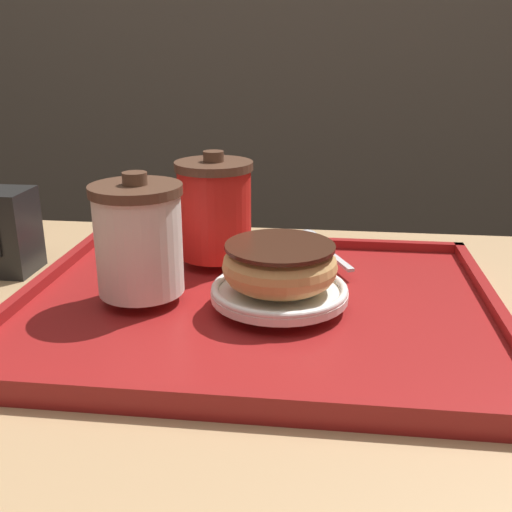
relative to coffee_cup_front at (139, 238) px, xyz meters
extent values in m
cube|color=tan|center=(0.13, 0.00, -0.10)|extent=(0.99, 0.65, 0.03)
cube|color=maroon|center=(0.12, 0.01, -0.08)|extent=(0.50, 0.40, 0.01)
cube|color=maroon|center=(0.12, -0.18, -0.06)|extent=(0.50, 0.01, 0.01)
cube|color=maroon|center=(0.12, 0.21, -0.06)|extent=(0.50, 0.01, 0.01)
cube|color=maroon|center=(-0.13, 0.01, -0.06)|extent=(0.01, 0.40, 0.01)
cube|color=maroon|center=(0.37, 0.01, -0.06)|extent=(0.01, 0.40, 0.01)
cylinder|color=white|center=(0.00, 0.00, -0.01)|extent=(0.09, 0.09, 0.10)
cylinder|color=brown|center=(0.00, 0.00, 0.05)|extent=(0.09, 0.09, 0.01)
cylinder|color=brown|center=(0.00, 0.00, 0.06)|extent=(0.02, 0.02, 0.01)
cylinder|color=red|center=(0.06, 0.12, -0.01)|extent=(0.09, 0.09, 0.11)
cylinder|color=brown|center=(0.06, 0.12, 0.05)|extent=(0.09, 0.09, 0.01)
cylinder|color=brown|center=(0.06, 0.12, 0.06)|extent=(0.02, 0.02, 0.01)
cylinder|color=white|center=(0.15, 0.00, -0.05)|extent=(0.14, 0.14, 0.01)
torus|color=white|center=(0.15, 0.00, -0.05)|extent=(0.14, 0.14, 0.01)
torus|color=tan|center=(0.15, 0.00, -0.02)|extent=(0.12, 0.12, 0.04)
cylinder|color=#381E14|center=(0.15, 0.00, 0.00)|extent=(0.11, 0.11, 0.00)
ellipsoid|color=silver|center=(0.17, 0.20, -0.05)|extent=(0.03, 0.04, 0.01)
cube|color=silver|center=(0.20, 0.13, -0.06)|extent=(0.05, 0.11, 0.00)
camera|label=1|loc=(0.19, -0.57, 0.19)|focal=42.00mm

